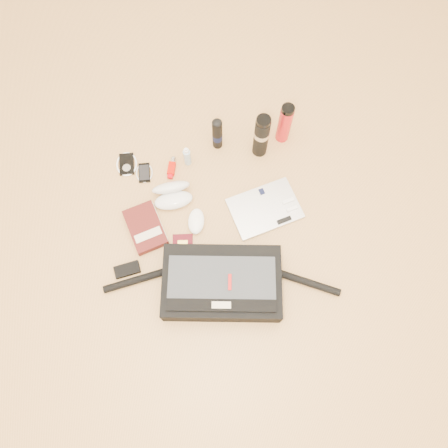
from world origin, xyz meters
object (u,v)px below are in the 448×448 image
object	(u,v)px
thermos_red	(285,123)
messenger_bag	(221,283)
laptop	(265,209)
thermos_black	(261,136)
book	(146,228)

from	to	relation	value
thermos_red	messenger_bag	bearing A→B (deg)	-122.74
laptop	thermos_black	distance (m)	0.33
book	thermos_red	distance (m)	0.79
messenger_bag	thermos_red	xyz separation A→B (m)	(0.43, 0.67, 0.06)
messenger_bag	laptop	xyz separation A→B (m)	(0.26, 0.31, -0.05)
book	thermos_red	xyz separation A→B (m)	(0.71, 0.34, 0.10)
book	thermos_black	bearing A→B (deg)	14.04
messenger_bag	thermos_black	bearing A→B (deg)	75.49
laptop	book	world-z (taller)	book
laptop	thermos_black	size ratio (longest dim) A/B	1.28
book	messenger_bag	bearing A→B (deg)	-61.49
laptop	thermos_red	size ratio (longest dim) A/B	1.41
laptop	book	bearing A→B (deg)	168.19
messenger_bag	thermos_red	distance (m)	0.79
thermos_black	thermos_red	bearing A→B (deg)	22.88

